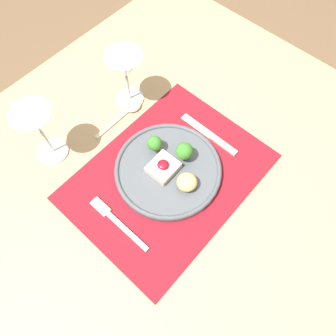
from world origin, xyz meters
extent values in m
plane|color=brown|center=(0.00, 0.00, 0.00)|extent=(8.00, 8.00, 0.00)
cube|color=tan|center=(0.00, 0.00, 0.74)|extent=(1.22, 1.09, 0.03)
cylinder|color=tan|center=(0.54, 0.48, 0.36)|extent=(0.06, 0.06, 0.73)
cube|color=maroon|center=(0.00, 0.00, 0.76)|extent=(0.49, 0.36, 0.00)
cylinder|color=#4C5156|center=(0.01, 0.01, 0.77)|extent=(0.27, 0.27, 0.02)
torus|color=#4C5156|center=(0.01, 0.01, 0.78)|extent=(0.27, 0.27, 0.01)
cube|color=beige|center=(0.00, 0.02, 0.79)|extent=(0.07, 0.07, 0.02)
ellipsoid|color=maroon|center=(0.00, 0.02, 0.80)|extent=(0.03, 0.03, 0.01)
cylinder|color=#84B256|center=(0.03, 0.07, 0.79)|extent=(0.01, 0.01, 0.02)
sphere|color=#387A28|center=(0.03, 0.07, 0.81)|extent=(0.04, 0.04, 0.04)
cylinder|color=#84B256|center=(0.06, 0.00, 0.79)|extent=(0.01, 0.01, 0.02)
sphere|color=#387A28|center=(0.06, 0.00, 0.81)|extent=(0.04, 0.04, 0.04)
ellipsoid|color=#DBBC6B|center=(0.01, -0.06, 0.80)|extent=(0.07, 0.07, 0.04)
cube|color=beige|center=(-0.17, -0.03, 0.76)|extent=(0.01, 0.13, 0.01)
cube|color=beige|center=(-0.17, 0.07, 0.76)|extent=(0.02, 0.05, 0.01)
cube|color=beige|center=(0.16, -0.05, 0.76)|extent=(0.02, 0.08, 0.01)
cube|color=beige|center=(0.16, 0.04, 0.76)|extent=(0.02, 0.10, 0.00)
cube|color=beige|center=(0.01, 0.22, 0.76)|extent=(0.12, 0.01, 0.01)
ellipsoid|color=beige|center=(0.10, 0.22, 0.77)|extent=(0.05, 0.04, 0.01)
cylinder|color=white|center=(0.11, 0.25, 0.76)|extent=(0.08, 0.08, 0.01)
cylinder|color=white|center=(0.11, 0.25, 0.81)|extent=(0.01, 0.01, 0.09)
cone|color=white|center=(0.11, 0.25, 0.89)|extent=(0.10, 0.10, 0.07)
cylinder|color=white|center=(-0.15, 0.27, 0.76)|extent=(0.08, 0.08, 0.01)
cylinder|color=white|center=(-0.15, 0.27, 0.81)|extent=(0.01, 0.01, 0.09)
cone|color=white|center=(-0.15, 0.27, 0.89)|extent=(0.10, 0.10, 0.07)
camera|label=1|loc=(-0.27, -0.24, 1.51)|focal=35.00mm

